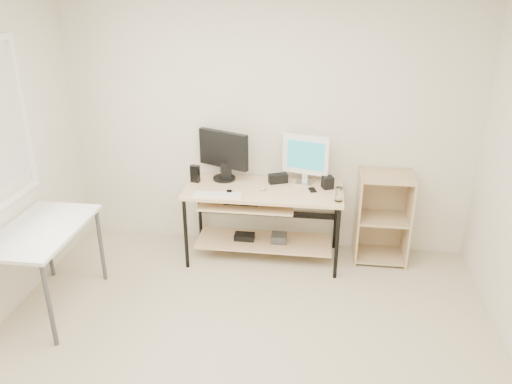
{
  "coord_description": "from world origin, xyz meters",
  "views": [
    {
      "loc": [
        0.5,
        -2.69,
        2.59
      ],
      "look_at": [
        -0.03,
        1.3,
        0.86
      ],
      "focal_mm": 35.0,
      "sensor_mm": 36.0,
      "label": 1
    }
  ],
  "objects": [
    {
      "name": "room",
      "position": [
        -0.14,
        0.04,
        1.32
      ],
      "size": [
        4.01,
        4.01,
        2.62
      ],
      "color": "#C1B294",
      "rests_on": "ground"
    },
    {
      "name": "keyboard",
      "position": [
        -0.4,
        1.43,
        0.76
      ],
      "size": [
        0.45,
        0.15,
        0.02
      ],
      "primitive_type": "cube",
      "rotation": [
        0.0,
        0.0,
        0.06
      ],
      "color": "white",
      "rests_on": "desk"
    },
    {
      "name": "desk",
      "position": [
        -0.03,
        1.66,
        0.54
      ],
      "size": [
        1.5,
        0.65,
        0.75
      ],
      "color": "beige",
      "rests_on": "ground"
    },
    {
      "name": "speaker_left",
      "position": [
        -0.4,
        1.82,
        0.85
      ],
      "size": [
        0.12,
        0.12,
        0.19
      ],
      "rotation": [
        0.0,
        0.0,
        0.42
      ],
      "color": "black",
      "rests_on": "desk"
    },
    {
      "name": "side_table",
      "position": [
        -1.68,
        0.6,
        0.67
      ],
      "size": [
        0.6,
        1.0,
        0.75
      ],
      "color": "white",
      "rests_on": "ground"
    },
    {
      "name": "smartphone",
      "position": [
        0.46,
        1.67,
        0.75
      ],
      "size": [
        0.09,
        0.13,
        0.01
      ],
      "primitive_type": "cube",
      "rotation": [
        0.0,
        0.0,
        0.28
      ],
      "color": "black",
      "rests_on": "desk"
    },
    {
      "name": "mouse",
      "position": [
        -0.0,
        1.63,
        0.77
      ],
      "size": [
        0.07,
        0.1,
        0.03
      ],
      "primitive_type": "ellipsoid",
      "rotation": [
        0.0,
        0.0,
        -0.12
      ],
      "color": "#BCBCC1",
      "rests_on": "desk"
    },
    {
      "name": "black_monitor",
      "position": [
        -0.42,
        1.83,
        1.03
      ],
      "size": [
        0.52,
        0.27,
        0.49
      ],
      "rotation": [
        0.0,
        0.0,
        -0.41
      ],
      "color": "black",
      "rests_on": "desk"
    },
    {
      "name": "center_speaker",
      "position": [
        0.12,
        1.82,
        0.8
      ],
      "size": [
        0.2,
        0.14,
        0.09
      ],
      "primitive_type": "cube",
      "rotation": [
        0.0,
        0.0,
        0.38
      ],
      "color": "black",
      "rests_on": "desk"
    },
    {
      "name": "shelf_unit",
      "position": [
        1.15,
        1.82,
        0.45
      ],
      "size": [
        0.5,
        0.4,
        0.9
      ],
      "color": "tan",
      "rests_on": "ground"
    },
    {
      "name": "audio_controller",
      "position": [
        -0.69,
        1.73,
        0.84
      ],
      "size": [
        0.09,
        0.07,
        0.17
      ],
      "primitive_type": "cube",
      "rotation": [
        0.0,
        0.0,
        -0.21
      ],
      "color": "black",
      "rests_on": "desk"
    },
    {
      "name": "speaker_right",
      "position": [
        0.6,
        1.75,
        0.81
      ],
      "size": [
        0.13,
        0.13,
        0.12
      ],
      "primitive_type": "cube",
      "rotation": [
        0.0,
        0.0,
        0.39
      ],
      "color": "black",
      "rests_on": "desk"
    },
    {
      "name": "white_imac",
      "position": [
        0.38,
        1.84,
        1.03
      ],
      "size": [
        0.45,
        0.16,
        0.49
      ],
      "rotation": [
        0.0,
        0.0,
        -0.26
      ],
      "color": "silver",
      "rests_on": "desk"
    },
    {
      "name": "drinking_glass",
      "position": [
        0.7,
        1.44,
        0.82
      ],
      "size": [
        0.08,
        0.08,
        0.13
      ],
      "primitive_type": "cylinder",
      "rotation": [
        0.0,
        0.0,
        -0.32
      ],
      "color": "white",
      "rests_on": "coaster"
    },
    {
      "name": "volume_puck",
      "position": [
        -0.31,
        1.51,
        0.76
      ],
      "size": [
        0.06,
        0.06,
        0.02
      ],
      "primitive_type": "cylinder",
      "rotation": [
        0.0,
        0.0,
        -0.17
      ],
      "color": "black",
      "rests_on": "desk"
    },
    {
      "name": "coaster",
      "position": [
        0.7,
        1.44,
        0.75
      ],
      "size": [
        0.11,
        0.11,
        0.01
      ],
      "primitive_type": "cylinder",
      "rotation": [
        0.0,
        0.0,
        -0.32
      ],
      "color": "#9B7846",
      "rests_on": "desk"
    }
  ]
}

